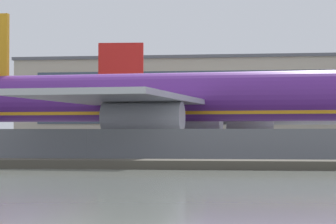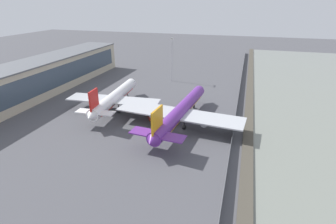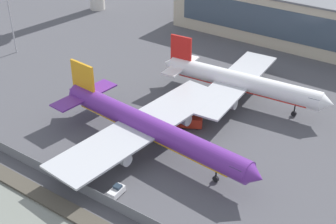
% 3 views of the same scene
% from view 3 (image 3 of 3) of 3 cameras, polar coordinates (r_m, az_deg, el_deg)
% --- Properties ---
extents(ground_plane, '(500.00, 500.00, 0.00)m').
position_cam_3_polar(ground_plane, '(91.69, -4.22, -4.11)').
color(ground_plane, '#4C4C51').
extents(shoreline_seawall, '(320.00, 3.00, 0.50)m').
position_cam_3_polar(shoreline_seawall, '(80.25, -13.52, -10.78)').
color(shoreline_seawall, '#474238').
rests_on(shoreline_seawall, ground).
extents(perimeter_fence, '(280.00, 0.10, 2.28)m').
position_cam_3_polar(perimeter_fence, '(81.87, -11.30, -8.68)').
color(perimeter_fence, slate).
rests_on(perimeter_fence, ground).
extents(cargo_jet_purple, '(47.78, 41.68, 12.73)m').
position_cam_3_polar(cargo_jet_purple, '(88.17, -2.40, -1.82)').
color(cargo_jet_purple, '#602889').
rests_on(cargo_jet_purple, ground).
extents(passenger_jet_white_red, '(40.46, 34.43, 12.69)m').
position_cam_3_polar(passenger_jet_white_red, '(105.31, 8.74, 3.64)').
color(passenger_jet_white_red, white).
rests_on(passenger_jet_white_red, ground).
extents(baggage_tug, '(1.80, 3.30, 1.80)m').
position_cam_3_polar(baggage_tug, '(80.00, -6.29, -9.58)').
color(baggage_tug, white).
rests_on(baggage_tug, ground).
extents(ops_van, '(5.58, 4.25, 2.48)m').
position_cam_3_polar(ops_van, '(96.52, 2.74, -1.17)').
color(ops_van, red).
rests_on(ops_van, ground).
extents(apron_light_mast_apron_east, '(3.20, 0.40, 20.19)m').
position_cam_3_polar(apron_light_mast_apron_east, '(133.59, -18.76, 11.38)').
color(apron_light_mast_apron_east, '#A8A8AD').
rests_on(apron_light_mast_apron_east, ground).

